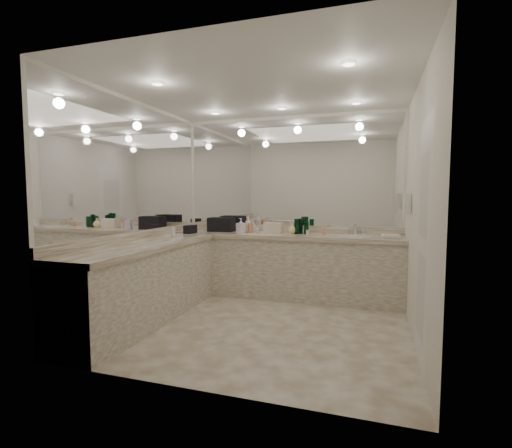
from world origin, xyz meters
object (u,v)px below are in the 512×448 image
(cream_cosmetic_case, at_px, (273,228))
(hand_towel, at_px, (391,236))
(sink, at_px, (354,236))
(soap_bottle_a, at_px, (248,225))
(wall_phone, at_px, (407,204))
(black_toiletry_bag, at_px, (221,224))
(soap_bottle_c, at_px, (293,228))
(soap_bottle_b, at_px, (241,225))

(cream_cosmetic_case, height_order, hand_towel, cream_cosmetic_case)
(sink, height_order, soap_bottle_a, soap_bottle_a)
(sink, distance_m, wall_phone, 0.91)
(black_toiletry_bag, xyz_separation_m, cream_cosmetic_case, (0.81, 0.00, -0.03))
(black_toiletry_bag, bearing_deg, cream_cosmetic_case, 0.01)
(wall_phone, distance_m, soap_bottle_c, 1.60)
(cream_cosmetic_case, bearing_deg, soap_bottle_c, 3.82)
(soap_bottle_a, xyz_separation_m, soap_bottle_b, (-0.06, -0.13, -0.00))
(black_toiletry_bag, distance_m, soap_bottle_b, 0.39)
(wall_phone, xyz_separation_m, soap_bottle_b, (-2.19, 0.40, -0.34))
(sink, xyz_separation_m, cream_cosmetic_case, (-1.13, 0.04, 0.08))
(hand_towel, relative_size, soap_bottle_a, 0.97)
(black_toiletry_bag, height_order, soap_bottle_a, soap_bottle_a)
(wall_phone, xyz_separation_m, hand_towel, (-0.15, 0.42, -0.43))
(soap_bottle_b, distance_m, soap_bottle_c, 0.74)
(black_toiletry_bag, xyz_separation_m, hand_towel, (2.40, -0.12, -0.09))
(wall_phone, height_order, soap_bottle_c, wall_phone)
(black_toiletry_bag, distance_m, soap_bottle_a, 0.43)
(wall_phone, distance_m, cream_cosmetic_case, 1.86)
(black_toiletry_bag, bearing_deg, hand_towel, -2.77)
(sink, height_order, cream_cosmetic_case, cream_cosmetic_case)
(wall_phone, bearing_deg, cream_cosmetic_case, 162.77)
(cream_cosmetic_case, bearing_deg, soap_bottle_b, -159.53)
(cream_cosmetic_case, bearing_deg, black_toiletry_bag, -176.50)
(black_toiletry_bag, bearing_deg, wall_phone, -11.94)
(soap_bottle_b, bearing_deg, wall_phone, -10.42)
(wall_phone, relative_size, soap_bottle_c, 1.52)
(cream_cosmetic_case, distance_m, soap_bottle_a, 0.39)
(black_toiletry_bag, relative_size, soap_bottle_a, 1.64)
(sink, distance_m, cream_cosmetic_case, 1.14)
(sink, xyz_separation_m, soap_bottle_a, (-1.52, 0.03, 0.12))
(wall_phone, distance_m, soap_bottle_b, 2.25)
(black_toiletry_bag, distance_m, cream_cosmetic_case, 0.81)
(wall_phone, xyz_separation_m, black_toiletry_bag, (-2.55, 0.54, -0.34))
(wall_phone, bearing_deg, soap_bottle_c, 159.64)
(black_toiletry_bag, xyz_separation_m, soap_bottle_b, (0.36, -0.14, 0.00))
(sink, distance_m, soap_bottle_b, 1.59)
(sink, bearing_deg, hand_towel, -9.72)
(sink, height_order, hand_towel, hand_towel)
(black_toiletry_bag, bearing_deg, soap_bottle_a, -0.81)
(soap_bottle_c, bearing_deg, sink, -2.71)
(soap_bottle_b, bearing_deg, sink, 3.56)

